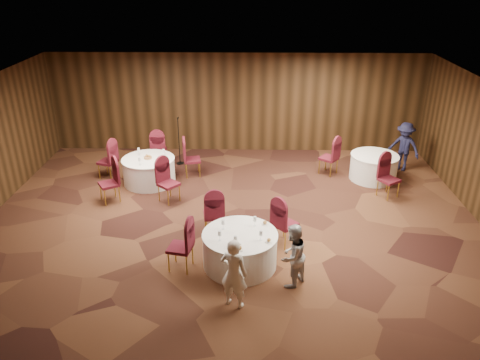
{
  "coord_description": "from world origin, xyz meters",
  "views": [
    {
      "loc": [
        0.41,
        -9.71,
        5.72
      ],
      "look_at": [
        0.2,
        0.2,
        1.1
      ],
      "focal_mm": 35.0,
      "sensor_mm": 36.0,
      "label": 1
    }
  ],
  "objects_px": {
    "table_main": "(240,249)",
    "mic_stand": "(180,151)",
    "table_right": "(374,167)",
    "woman_b": "(292,256)",
    "woman_a": "(234,273)",
    "man_c": "(404,147)",
    "table_left": "(149,171)"
  },
  "relations": [
    {
      "from": "mic_stand",
      "to": "man_c",
      "type": "xyz_separation_m",
      "value": [
        6.78,
        -0.34,
        0.32
      ]
    },
    {
      "from": "woman_a",
      "to": "man_c",
      "type": "height_order",
      "value": "man_c"
    },
    {
      "from": "table_left",
      "to": "woman_b",
      "type": "relative_size",
      "value": 1.13
    },
    {
      "from": "table_main",
      "to": "mic_stand",
      "type": "relative_size",
      "value": 1.04
    },
    {
      "from": "table_left",
      "to": "woman_a",
      "type": "distance_m",
      "value": 5.83
    },
    {
      "from": "table_left",
      "to": "woman_a",
      "type": "height_order",
      "value": "woman_a"
    },
    {
      "from": "table_right",
      "to": "woman_b",
      "type": "height_order",
      "value": "woman_b"
    },
    {
      "from": "mic_stand",
      "to": "woman_a",
      "type": "relative_size",
      "value": 1.06
    },
    {
      "from": "woman_a",
      "to": "man_c",
      "type": "bearing_deg",
      "value": -106.63
    },
    {
      "from": "table_left",
      "to": "mic_stand",
      "type": "height_order",
      "value": "mic_stand"
    },
    {
      "from": "mic_stand",
      "to": "man_c",
      "type": "height_order",
      "value": "mic_stand"
    },
    {
      "from": "table_main",
      "to": "woman_b",
      "type": "bearing_deg",
      "value": -31.54
    },
    {
      "from": "table_left",
      "to": "woman_a",
      "type": "relative_size",
      "value": 1.05
    },
    {
      "from": "table_right",
      "to": "woman_b",
      "type": "bearing_deg",
      "value": -118.91
    },
    {
      "from": "table_main",
      "to": "mic_stand",
      "type": "height_order",
      "value": "mic_stand"
    },
    {
      "from": "table_left",
      "to": "mic_stand",
      "type": "distance_m",
      "value": 1.58
    },
    {
      "from": "mic_stand",
      "to": "woman_a",
      "type": "distance_m",
      "value": 6.92
    },
    {
      "from": "table_main",
      "to": "woman_a",
      "type": "relative_size",
      "value": 1.1
    },
    {
      "from": "table_right",
      "to": "woman_a",
      "type": "xyz_separation_m",
      "value": [
        -3.84,
        -5.62,
        0.33
      ]
    },
    {
      "from": "woman_a",
      "to": "woman_b",
      "type": "height_order",
      "value": "woman_a"
    },
    {
      "from": "mic_stand",
      "to": "woman_b",
      "type": "distance_m",
      "value": 6.71
    },
    {
      "from": "mic_stand",
      "to": "woman_a",
      "type": "height_order",
      "value": "mic_stand"
    },
    {
      "from": "woman_b",
      "to": "table_main",
      "type": "bearing_deg",
      "value": -82.12
    },
    {
      "from": "man_c",
      "to": "woman_a",
      "type": "bearing_deg",
      "value": -89.5
    },
    {
      "from": "table_main",
      "to": "woman_b",
      "type": "xyz_separation_m",
      "value": [
        1.01,
        -0.62,
        0.28
      ]
    },
    {
      "from": "table_left",
      "to": "mic_stand",
      "type": "bearing_deg",
      "value": 64.89
    },
    {
      "from": "table_left",
      "to": "man_c",
      "type": "height_order",
      "value": "man_c"
    },
    {
      "from": "woman_a",
      "to": "table_main",
      "type": "bearing_deg",
      "value": -72.57
    },
    {
      "from": "table_main",
      "to": "man_c",
      "type": "height_order",
      "value": "man_c"
    },
    {
      "from": "table_main",
      "to": "mic_stand",
      "type": "xyz_separation_m",
      "value": [
        -1.99,
        5.38,
        0.05
      ]
    },
    {
      "from": "table_main",
      "to": "mic_stand",
      "type": "bearing_deg",
      "value": 110.34
    },
    {
      "from": "table_main",
      "to": "table_left",
      "type": "height_order",
      "value": "same"
    }
  ]
}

